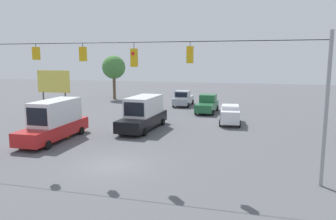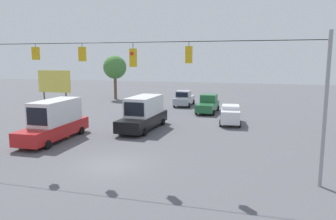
% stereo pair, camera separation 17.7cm
% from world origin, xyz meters
% --- Properties ---
extents(ground_plane, '(140.00, 140.00, 0.00)m').
position_xyz_m(ground_plane, '(0.00, 0.00, 0.00)').
color(ground_plane, '#56565B').
extents(overhead_signal_span, '(23.55, 0.38, 7.80)m').
position_xyz_m(overhead_signal_span, '(-0.10, 0.16, 5.07)').
color(overhead_signal_span, '#939399').
rests_on(overhead_signal_span, ground_plane).
extents(pickup_truck_green_oncoming_deep, '(2.31, 5.60, 2.12)m').
position_xyz_m(pickup_truck_green_oncoming_deep, '(-2.57, -21.34, 0.98)').
color(pickup_truck_green_oncoming_deep, '#236038').
rests_on(pickup_truck_green_oncoming_deep, ground_plane).
extents(box_truck_red_parked_shoulder, '(2.50, 7.50, 3.19)m').
position_xyz_m(box_truck_red_parked_shoulder, '(7.08, -4.62, 1.56)').
color(box_truck_red_parked_shoulder, red).
rests_on(box_truck_red_parked_shoulder, ground_plane).
extents(sedan_white_oncoming_far, '(2.31, 4.70, 1.88)m').
position_xyz_m(sedan_white_oncoming_far, '(-5.82, -14.91, 0.98)').
color(sedan_white_oncoming_far, silver).
rests_on(sedan_white_oncoming_far, ground_plane).
extents(pickup_truck_blue_withflow_far, '(2.38, 5.41, 2.12)m').
position_xyz_m(pickup_truck_blue_withflow_far, '(4.20, -18.54, 0.98)').
color(pickup_truck_blue_withflow_far, '#234CB2').
rests_on(pickup_truck_blue_withflow_far, ground_plane).
extents(pickup_truck_silver_withflow_deep, '(2.33, 5.37, 2.12)m').
position_xyz_m(pickup_truck_silver_withflow_deep, '(1.47, -25.99, 0.98)').
color(pickup_truck_silver_withflow_deep, '#A8AAB2').
rests_on(pickup_truck_silver_withflow_deep, ground_plane).
extents(box_truck_black_withflow_mid, '(2.70, 7.45, 3.01)m').
position_xyz_m(box_truck_black_withflow_mid, '(1.65, -10.32, 1.48)').
color(box_truck_black_withflow_mid, black).
rests_on(box_truck_black_withflow_mid, ground_plane).
extents(traffic_cone_nearest, '(0.43, 0.43, 0.67)m').
position_xyz_m(traffic_cone_nearest, '(6.87, -2.31, 0.33)').
color(traffic_cone_nearest, orange).
rests_on(traffic_cone_nearest, ground_plane).
extents(traffic_cone_second, '(0.43, 0.43, 0.67)m').
position_xyz_m(traffic_cone_second, '(6.70, -5.60, 0.33)').
color(traffic_cone_second, orange).
rests_on(traffic_cone_second, ground_plane).
extents(traffic_cone_third, '(0.43, 0.43, 0.67)m').
position_xyz_m(traffic_cone_third, '(6.89, -8.46, 0.33)').
color(traffic_cone_third, orange).
rests_on(traffic_cone_third, ground_plane).
extents(roadside_billboard, '(3.94, 0.16, 5.18)m').
position_xyz_m(roadside_billboard, '(13.03, -13.33, 3.69)').
color(roadside_billboard, '#4C473D').
rests_on(roadside_billboard, ground_plane).
extents(tree_horizon_left, '(3.67, 3.67, 6.91)m').
position_xyz_m(tree_horizon_left, '(13.78, -30.48, 5.02)').
color(tree_horizon_left, brown).
rests_on(tree_horizon_left, ground_plane).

